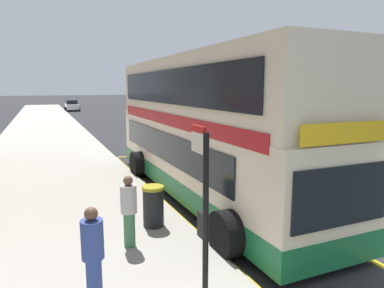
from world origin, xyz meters
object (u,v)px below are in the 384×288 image
object	(u,v)px
bus_stop_sign	(203,205)
litter_bin	(153,206)
double_decker_bus	(204,132)
pedestrian_further_back	(129,209)
parked_car_black_behind	(164,118)
parked_car_white_across	(72,106)
pedestrian_waiting_near_sign	(93,253)

from	to	relation	value
bus_stop_sign	litter_bin	xyz separation A→B (m)	(0.24, 3.31, -1.13)
double_decker_bus	litter_bin	distance (m)	3.52
pedestrian_further_back	litter_bin	distance (m)	1.20
parked_car_black_behind	pedestrian_further_back	world-z (taller)	pedestrian_further_back
parked_car_black_behind	parked_car_white_across	size ratio (longest dim) A/B	1.00
parked_car_black_behind	pedestrian_further_back	bearing A→B (deg)	69.86
pedestrian_further_back	pedestrian_waiting_near_sign	bearing A→B (deg)	-118.85
double_decker_bus	pedestrian_further_back	distance (m)	4.51
bus_stop_sign	parked_car_white_across	bearing A→B (deg)	87.60
pedestrian_waiting_near_sign	parked_car_white_across	bearing A→B (deg)	85.81
bus_stop_sign	pedestrian_waiting_near_sign	world-z (taller)	bus_stop_sign
parked_car_white_across	litter_bin	size ratio (longest dim) A/B	4.21
parked_car_white_across	pedestrian_further_back	distance (m)	47.99
parked_car_black_behind	pedestrian_waiting_near_sign	xyz separation A→B (m)	(-9.52, -24.31, 0.19)
pedestrian_further_back	parked_car_black_behind	bearing A→B (deg)	69.22
bus_stop_sign	pedestrian_waiting_near_sign	size ratio (longest dim) A/B	1.76
double_decker_bus	pedestrian_further_back	bearing A→B (deg)	-136.58
bus_stop_sign	pedestrian_further_back	size ratio (longest dim) A/B	1.81
parked_car_white_across	litter_bin	distance (m)	47.11
parked_car_white_across	pedestrian_waiting_near_sign	size ratio (longest dim) A/B	2.65
litter_bin	double_decker_bus	bearing A→B (deg)	42.16
parked_car_black_behind	pedestrian_waiting_near_sign	distance (m)	26.11
parked_car_black_behind	pedestrian_waiting_near_sign	world-z (taller)	pedestrian_waiting_near_sign
pedestrian_waiting_near_sign	parked_car_black_behind	bearing A→B (deg)	68.61
pedestrian_waiting_near_sign	pedestrian_further_back	bearing A→B (deg)	61.15
pedestrian_further_back	litter_bin	size ratio (longest dim) A/B	1.54
parked_car_black_behind	litter_bin	size ratio (longest dim) A/B	4.21
double_decker_bus	parked_car_black_behind	world-z (taller)	double_decker_bus
pedestrian_waiting_near_sign	litter_bin	distance (m)	3.16
bus_stop_sign	parked_car_white_across	world-z (taller)	bus_stop_sign
parked_car_white_across	pedestrian_further_back	world-z (taller)	pedestrian_further_back
double_decker_bus	parked_car_black_behind	size ratio (longest dim) A/B	2.68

